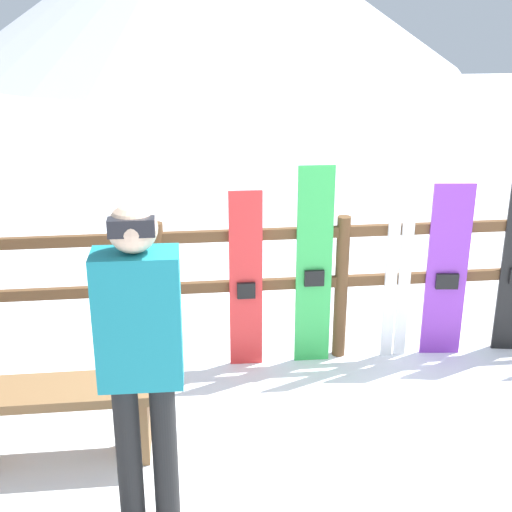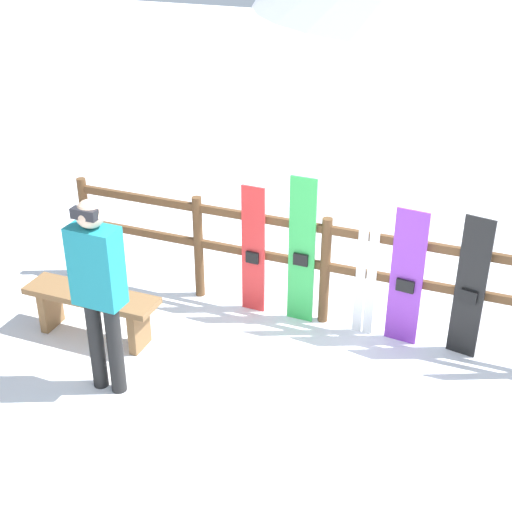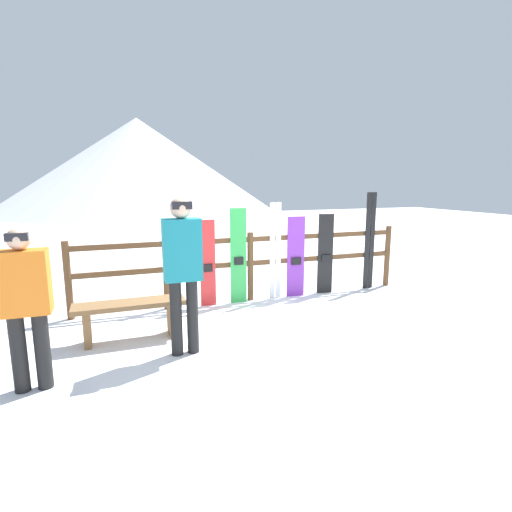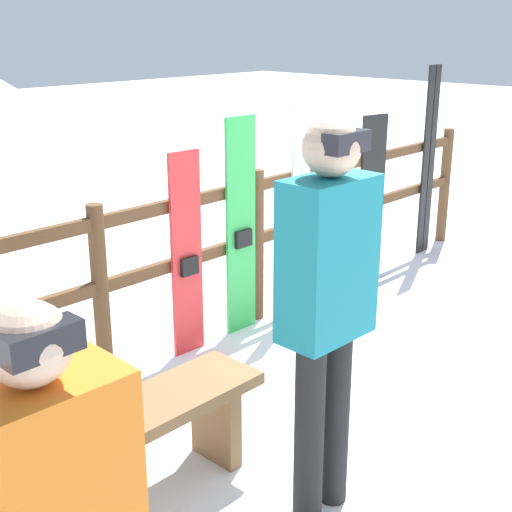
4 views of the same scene
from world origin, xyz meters
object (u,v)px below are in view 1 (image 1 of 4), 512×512
(snowboard_green, at_px, (314,268))
(ski_pair_white, at_px, (399,259))
(person_teal, at_px, (140,348))
(snowboard_purple, at_px, (447,272))
(snowboard_red, at_px, (246,281))
(bench, at_px, (57,406))

(snowboard_green, distance_m, ski_pair_white, 0.64)
(snowboard_green, bearing_deg, person_teal, -125.43)
(snowboard_purple, bearing_deg, person_teal, -142.96)
(snowboard_red, bearing_deg, bench, -140.02)
(bench, relative_size, snowboard_purple, 0.97)
(bench, distance_m, ski_pair_white, 2.63)
(person_teal, distance_m, snowboard_purple, 2.78)
(bench, distance_m, snowboard_purple, 2.96)
(bench, bearing_deg, ski_pair_white, 23.57)
(snowboard_red, relative_size, snowboard_purple, 1.00)
(bench, height_order, person_teal, person_teal)
(snowboard_red, distance_m, snowboard_purple, 1.52)
(person_teal, relative_size, snowboard_red, 1.31)
(snowboard_red, bearing_deg, snowboard_green, 0.02)
(bench, relative_size, snowboard_red, 0.97)
(snowboard_green, bearing_deg, bench, -149.22)
(snowboard_red, height_order, snowboard_purple, snowboard_purple)
(bench, xyz_separation_m, snowboard_green, (1.74, 1.03, 0.40))
(person_teal, relative_size, snowboard_purple, 1.30)
(person_teal, xyz_separation_m, snowboard_red, (0.68, 1.66, -0.37))
(bench, height_order, snowboard_red, snowboard_red)
(bench, xyz_separation_m, person_teal, (0.56, -0.63, 0.69))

